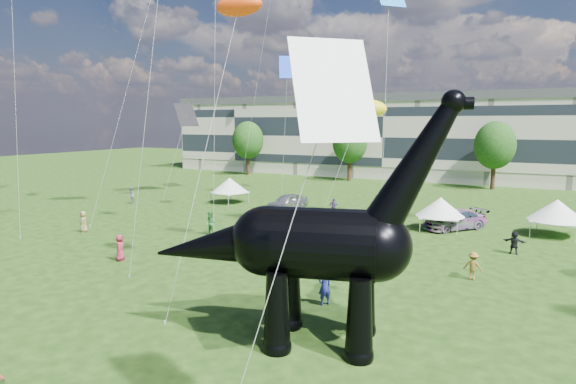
% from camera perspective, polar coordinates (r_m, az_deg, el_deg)
% --- Properties ---
extents(ground, '(220.00, 220.00, 0.00)m').
position_cam_1_polar(ground, '(21.98, -13.27, -15.53)').
color(ground, '#16330C').
rests_on(ground, ground).
extents(terrace_row, '(78.00, 11.00, 12.00)m').
position_cam_1_polar(terrace_row, '(80.00, 12.32, 6.11)').
color(terrace_row, beige).
rests_on(terrace_row, ground).
extents(tree_far_left, '(5.20, 5.20, 9.44)m').
position_cam_1_polar(tree_far_left, '(80.74, -4.79, 6.49)').
color(tree_far_left, '#382314').
rests_on(tree_far_left, ground).
extents(tree_mid_left, '(5.20, 5.20, 9.44)m').
position_cam_1_polar(tree_mid_left, '(72.66, 7.34, 6.26)').
color(tree_mid_left, '#382314').
rests_on(tree_mid_left, ground).
extents(tree_mid_right, '(5.20, 5.20, 9.44)m').
position_cam_1_polar(tree_mid_right, '(68.29, 23.34, 5.52)').
color(tree_mid_right, '#382314').
rests_on(tree_mid_right, ground).
extents(dinosaur_sculpture, '(12.60, 5.20, 10.33)m').
position_cam_1_polar(dinosaur_sculpture, '(19.11, 2.44, -6.55)').
color(dinosaur_sculpture, black).
rests_on(dinosaur_sculpture, ground).
extents(car_silver, '(3.02, 5.12, 1.63)m').
position_cam_1_polar(car_silver, '(48.47, -0.06, -1.18)').
color(car_silver, silver).
rests_on(car_silver, ground).
extents(car_grey, '(4.70, 1.94, 1.51)m').
position_cam_1_polar(car_grey, '(39.75, 3.09, -3.38)').
color(car_grey, slate).
rests_on(car_grey, ground).
extents(car_white, '(5.64, 2.77, 1.54)m').
position_cam_1_polar(car_white, '(40.69, 7.92, -3.16)').
color(car_white, silver).
rests_on(car_white, ground).
extents(car_dark, '(5.28, 5.73, 1.61)m').
position_cam_1_polar(car_dark, '(42.02, 19.17, -3.13)').
color(car_dark, '#595960').
rests_on(car_dark, ground).
extents(gazebo_near, '(4.29, 4.29, 2.71)m').
position_cam_1_polar(gazebo_near, '(41.24, 17.60, -1.72)').
color(gazebo_near, white).
rests_on(gazebo_near, ground).
extents(gazebo_far, '(4.75, 4.75, 2.90)m').
position_cam_1_polar(gazebo_far, '(42.55, 29.26, -1.91)').
color(gazebo_far, white).
rests_on(gazebo_far, ground).
extents(gazebo_left, '(4.86, 4.86, 2.78)m').
position_cam_1_polar(gazebo_left, '(52.90, -6.94, 0.80)').
color(gazebo_left, silver).
rests_on(gazebo_left, ground).
extents(visitors, '(51.12, 44.64, 1.89)m').
position_cam_1_polar(visitors, '(34.25, -2.59, -5.10)').
color(visitors, maroon).
rests_on(visitors, ground).
extents(kites, '(64.46, 52.53, 30.71)m').
position_cam_1_polar(kites, '(30.31, 24.98, 19.53)').
color(kites, red).
rests_on(kites, ground).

